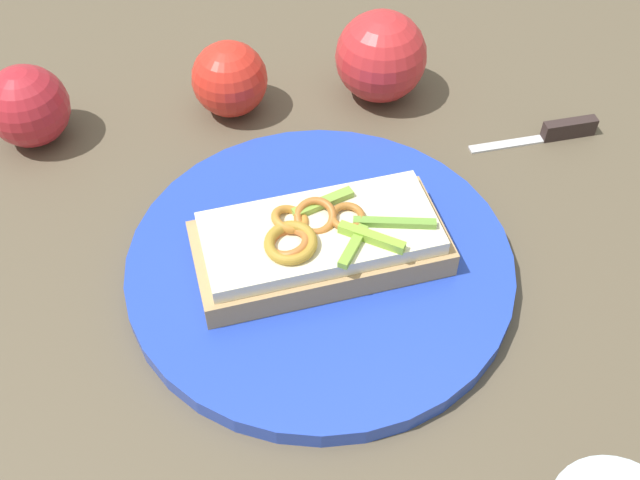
{
  "coord_description": "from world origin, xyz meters",
  "views": [
    {
      "loc": [
        0.34,
        -0.14,
        0.46
      ],
      "look_at": [
        0.0,
        0.0,
        0.04
      ],
      "focal_mm": 42.8,
      "sensor_mm": 36.0,
      "label": 1
    }
  ],
  "objects_px": {
    "apple_2": "(28,106)",
    "plate": "(320,264)",
    "apple_0": "(381,56)",
    "sandwich": "(320,243)",
    "knife": "(555,132)",
    "apple_1": "(232,78)"
  },
  "relations": [
    {
      "from": "apple_2",
      "to": "plate",
      "type": "bearing_deg",
      "value": 35.93
    },
    {
      "from": "apple_0",
      "to": "apple_2",
      "type": "distance_m",
      "value": 0.31
    },
    {
      "from": "sandwich",
      "to": "knife",
      "type": "xyz_separation_m",
      "value": [
        -0.06,
        0.25,
        -0.03
      ]
    },
    {
      "from": "sandwich",
      "to": "apple_0",
      "type": "relative_size",
      "value": 2.31
    },
    {
      "from": "apple_0",
      "to": "knife",
      "type": "relative_size",
      "value": 0.72
    },
    {
      "from": "apple_2",
      "to": "sandwich",
      "type": "bearing_deg",
      "value": 35.85
    },
    {
      "from": "apple_2",
      "to": "apple_0",
      "type": "bearing_deg",
      "value": 78.81
    },
    {
      "from": "sandwich",
      "to": "apple_1",
      "type": "xyz_separation_m",
      "value": [
        -0.21,
        0.0,
        0.0
      ]
    },
    {
      "from": "sandwich",
      "to": "apple_2",
      "type": "height_order",
      "value": "apple_2"
    },
    {
      "from": "apple_1",
      "to": "apple_2",
      "type": "bearing_deg",
      "value": -99.5
    },
    {
      "from": "apple_0",
      "to": "sandwich",
      "type": "bearing_deg",
      "value": -37.26
    },
    {
      "from": "apple_2",
      "to": "knife",
      "type": "bearing_deg",
      "value": 67.12
    },
    {
      "from": "plate",
      "to": "apple_2",
      "type": "height_order",
      "value": "apple_2"
    },
    {
      "from": "apple_0",
      "to": "plate",
      "type": "bearing_deg",
      "value": -37.21
    },
    {
      "from": "apple_0",
      "to": "knife",
      "type": "height_order",
      "value": "apple_0"
    },
    {
      "from": "apple_1",
      "to": "knife",
      "type": "distance_m",
      "value": 0.29
    },
    {
      "from": "knife",
      "to": "apple_1",
      "type": "bearing_deg",
      "value": -20.78
    },
    {
      "from": "plate",
      "to": "apple_2",
      "type": "xyz_separation_m",
      "value": [
        -0.24,
        -0.17,
        0.03
      ]
    },
    {
      "from": "plate",
      "to": "apple_0",
      "type": "xyz_separation_m",
      "value": [
        -0.18,
        0.14,
        0.03
      ]
    },
    {
      "from": "knife",
      "to": "apple_2",
      "type": "bearing_deg",
      "value": -12.62
    },
    {
      "from": "sandwich",
      "to": "apple_1",
      "type": "relative_size",
      "value": 2.83
    },
    {
      "from": "plate",
      "to": "apple_1",
      "type": "xyz_separation_m",
      "value": [
        -0.21,
        0.0,
        0.03
      ]
    }
  ]
}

